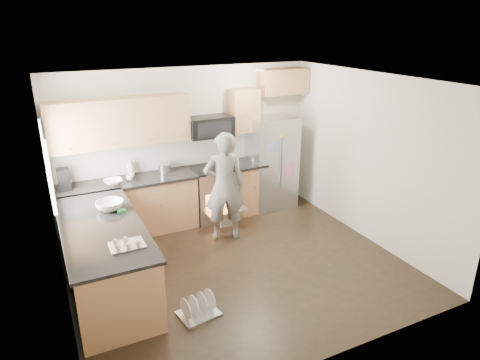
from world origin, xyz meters
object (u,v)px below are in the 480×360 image
refrigerator (271,163)px  dish_rack (198,309)px  stove_range (214,181)px  person (224,187)px

refrigerator → dish_rack: refrigerator is taller
refrigerator → dish_rack: bearing=-133.2°
stove_range → refrigerator: stove_range is taller
person → dish_rack: (-1.08, -1.65, -0.80)m
person → dish_rack: size_ratio=3.45×
stove_range → refrigerator: size_ratio=1.06×
refrigerator → person: bearing=-147.2°
person → dish_rack: bearing=71.2°
person → dish_rack: 2.13m
refrigerator → person: 1.53m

